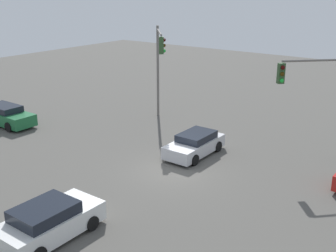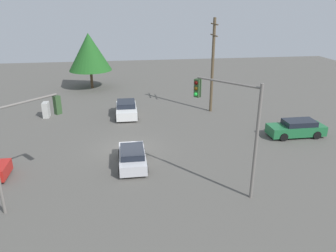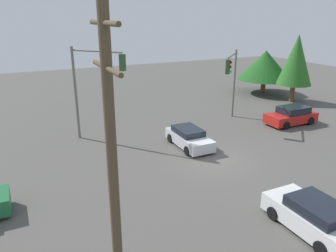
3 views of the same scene
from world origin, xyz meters
TOP-DOWN VIEW (x-y plane):
  - ground_plane at (0.00, 0.00)m, footprint 80.00×80.00m
  - sedan_red at (-3.08, 9.65)m, footprint 1.96×4.28m
  - sedan_white at (7.82, -0.14)m, footprint 4.09×2.04m
  - sedan_silver at (-2.50, -0.27)m, footprint 4.01×1.86m
  - traffic_signal_main at (-6.20, -5.66)m, footprint 3.24×2.90m
  - traffic_signal_cross at (-5.73, 5.40)m, footprint 3.06×3.07m
  - utility_pole_tall at (8.15, -8.57)m, footprint 2.20×0.28m
  - tree_far at (-12.77, 15.11)m, footprint 5.93×5.93m
  - tree_behind at (-8.49, 15.18)m, footprint 3.40×3.40m

SIDE VIEW (x-z plane):
  - ground_plane at x=0.00m, z-range 0.00..0.00m
  - sedan_silver at x=-2.50m, z-range -0.01..1.26m
  - sedan_white at x=7.82m, z-range -0.02..1.39m
  - sedan_red at x=-3.08m, z-range -0.03..1.43m
  - tree_far at x=-12.77m, z-range 0.79..5.59m
  - traffic_signal_cross at x=-5.73m, z-range 1.11..6.91m
  - tree_behind at x=-8.49m, z-range 0.88..7.64m
  - traffic_signal_main at x=-6.20m, z-range 1.22..7.78m
  - utility_pole_tall at x=8.15m, z-range 0.28..9.30m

